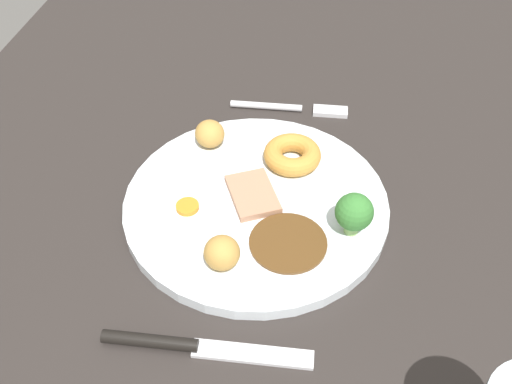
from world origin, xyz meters
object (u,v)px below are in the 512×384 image
Objects in this scene: meat_slice_main at (253,194)px; fork at (294,108)px; yorkshire_pudding at (292,155)px; roast_potato_left at (210,134)px; roast_potato_right at (222,253)px; dinner_plate at (256,203)px; carrot_coin_front at (187,207)px; broccoli_floret at (354,213)px; knife at (188,346)px.

meat_slice_main is 18.36cm from fork.
yorkshire_pudding is 0.43× the size of fork.
roast_potato_right is (17.44, 4.67, 0.05)cm from roast_potato_left.
carrot_coin_front is (2.42, -6.96, 0.95)cm from dinner_plate.
roast_potato_left is 10.83cm from carrot_coin_front.
broccoli_floret is 23.23cm from fork.
broccoli_floret is at bearing 44.97° from knife.
meat_slice_main reaches higher than dinner_plate.
carrot_coin_front is (10.75, -0.32, -1.33)cm from roast_potato_left.
knife is at bearing -43.78° from broccoli_floret.
knife is (25.94, 3.09, -2.53)cm from roast_potato_left.
yorkshire_pudding is 13.60cm from carrot_coin_front.
roast_potato_left is at bearing -100.47° from yorkshire_pudding.
knife is (14.31, -13.71, -3.71)cm from broccoli_floret.
meat_slice_main is at bearing -118.69° from dinner_plate.
carrot_coin_front is 17.33cm from broccoli_floret.
yorkshire_pudding is (-6.49, 3.28, 1.77)cm from dinner_plate.
broccoli_floret is (3.31, 10.16, 3.47)cm from dinner_plate.
meat_slice_main is 10.31cm from roast_potato_left.
fork is at bearing 170.75° from roast_potato_right.
roast_potato_right is at bearing -18.63° from yorkshire_pudding.
knife is (24.11, -6.83, -2.02)cm from yorkshire_pudding.
roast_potato_right reaches higher than fork.
yorkshire_pudding reaches higher than dinner_plate.
roast_potato_left reaches higher than knife.
carrot_coin_front is at bearing -1.71° from roast_potato_left.
meat_slice_main is 18.16cm from knife.
dinner_plate is 7.88× the size of roast_potato_left.
broccoli_floret is (3.52, 10.55, 2.37)cm from meat_slice_main.
roast_potato_left is 20.47cm from broccoli_floret.
dinner_plate is 7.49cm from yorkshire_pudding.
meat_slice_main is at bearing 78.70° from knife.
roast_potato_left is at bearing -165.02° from roast_potato_right.
broccoli_floret is at bearing 71.97° from dinner_plate.
roast_potato_left is (-8.11, -6.25, 1.18)cm from meat_slice_main.
roast_potato_right is 13.50cm from broccoli_floret.
broccoli_floret reaches higher than dinner_plate.
carrot_coin_front is 0.51× the size of broccoli_floret.
yorkshire_pudding is 1.85× the size of roast_potato_right.
dinner_plate is 1.54× the size of knife.
roast_potato_left is at bearing -124.70° from broccoli_floret.
carrot_coin_front is at bearing -92.97° from broccoli_floret.
meat_slice_main is 1.01× the size of yorkshire_pudding.
fork is at bearing -176.14° from yorkshire_pudding.
broccoli_floret is at bearing -71.73° from fork.
fork is at bearing 172.26° from dinner_plate.
knife is at bearing -10.05° from meat_slice_main.
roast_potato_left is 0.19× the size of knife.
dinner_plate is at bearing 38.58° from roast_potato_left.
broccoli_floret is 0.26× the size of knife.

